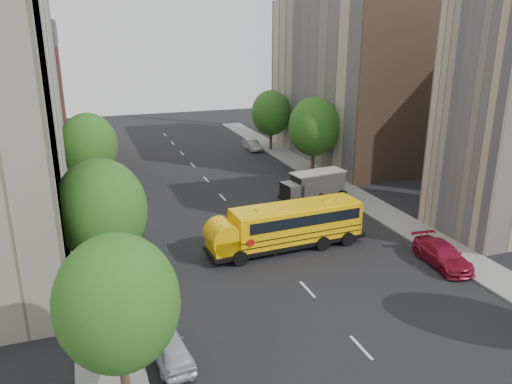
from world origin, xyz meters
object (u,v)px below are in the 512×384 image
street_tree_5 (271,113)px  school_bus (285,225)px  parked_car_1 (128,214)px  parked_car_2 (103,163)px  parked_car_3 (442,255)px  parked_car_0 (171,350)px  street_tree_0 (118,303)px  street_tree_2 (89,145)px  parked_car_5 (252,145)px  safari_truck (314,185)px  street_tree_1 (101,210)px  street_tree_4 (314,127)px

street_tree_5 → school_bus: street_tree_5 is taller
parked_car_1 → parked_car_2: parked_car_1 is taller
parked_car_2 → parked_car_3: size_ratio=0.97×
parked_car_0 → street_tree_0: bearing=37.1°
street_tree_5 → parked_car_2: (-20.56, -2.31, -4.04)m
street_tree_2 → school_bus: 20.41m
parked_car_3 → parked_car_1: bearing=148.0°
street_tree_0 → parked_car_0: 4.99m
parked_car_5 → street_tree_0: bearing=-117.0°
school_bus → parked_car_3: (8.61, -5.76, -1.07)m
parked_car_0 → parked_car_5: size_ratio=0.97×
street_tree_0 → parked_car_1: size_ratio=1.55×
street_tree_2 → parked_car_5: street_tree_2 is taller
street_tree_0 → safari_truck: bearing=48.1°
parked_car_0 → parked_car_5: parked_car_0 is taller
street_tree_5 → school_bus: bearing=-109.5°
safari_truck → parked_car_0: bearing=-138.6°
street_tree_1 → parked_car_3: (20.60, -4.00, -4.23)m
street_tree_2 → parked_car_1: street_tree_2 is taller
street_tree_0 → parked_car_1: bearing=83.8°
street_tree_5 → parked_car_5: bearing=160.8°
parked_car_1 → parked_car_5: bearing=-129.8°
parked_car_5 → safari_truck: bearing=-94.9°
street_tree_5 → parked_car_5: size_ratio=1.91×
safari_truck → street_tree_1: bearing=-157.6°
street_tree_5 → parked_car_5: street_tree_5 is taller
street_tree_4 → safari_truck: (-3.53, -7.45, -3.71)m
parked_car_0 → parked_car_3: 18.83m
safari_truck → street_tree_4: bearing=57.3°
street_tree_0 → street_tree_5: street_tree_5 is taller
school_bus → parked_car_5: (7.81, 29.01, -1.14)m
parked_car_2 → street_tree_4: bearing=159.3°
safari_truck → parked_car_5: (1.33, 20.22, -0.72)m
street_tree_1 → street_tree_5: street_tree_1 is taller
street_tree_0 → parked_car_2: (1.44, 37.69, -3.97)m
safari_truck → parked_car_2: (-17.03, 17.14, -0.70)m
street_tree_1 → street_tree_4: street_tree_4 is taller
parked_car_3 → safari_truck: bearing=104.0°
street_tree_2 → parked_car_0: size_ratio=2.02×
safari_truck → parked_car_2: safari_truck is taller
street_tree_4 → parked_car_1: bearing=-158.6°
street_tree_1 → street_tree_5: size_ratio=1.05×
street_tree_0 → school_bus: street_tree_0 is taller
street_tree_4 → street_tree_2: bearing=180.0°
street_tree_5 → street_tree_0: bearing=-118.8°
parked_car_0 → parked_car_2: 35.67m
safari_truck → parked_car_3: bearing=-89.0°
street_tree_5 → parked_car_3: 34.26m
safari_truck → parked_car_2: size_ratio=1.30×
street_tree_0 → safari_truck: (18.47, 20.55, -3.28)m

